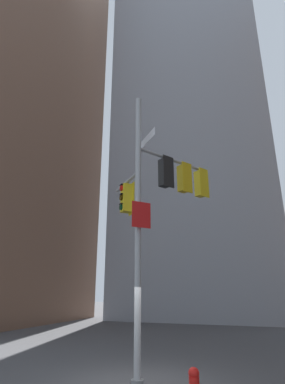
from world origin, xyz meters
The scene contains 2 objects.
building_mid_block centered at (-1.60, 23.71, 26.82)m, with size 15.05×15.05×53.64m, color #9399A3.
signal_pole_assembly centered at (0.40, 0.92, 5.46)m, with size 3.42×3.24×8.86m.
Camera 1 is at (3.19, -8.59, 2.39)m, focal length 28.34 mm.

